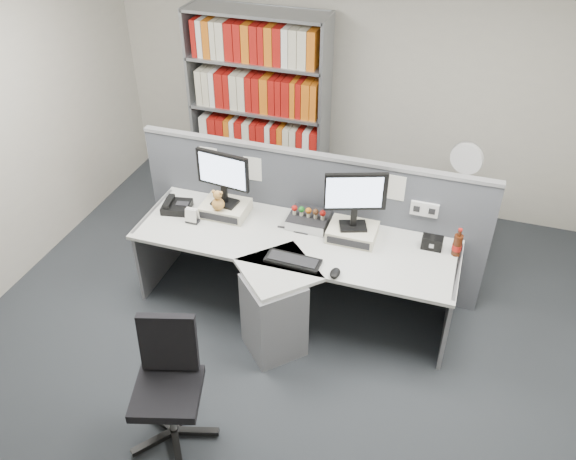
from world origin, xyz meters
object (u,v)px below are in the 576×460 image
(desk_calendar, at_px, (192,216))
(cola_bottle, at_px, (457,245))
(desk, at_px, (286,281))
(desk_phone, at_px, (176,206))
(filing_cabinet, at_px, (454,223))
(monitor_left, at_px, (223,174))
(monitor_right, at_px, (355,196))
(desktop_pc, at_px, (309,220))
(desk_fan, at_px, (466,162))
(mouse, at_px, (335,273))
(speaker, at_px, (432,243))
(keyboard, at_px, (293,260))
(shelving_unit, at_px, (259,112))
(office_chair, at_px, (169,380))

(desk_calendar, bearing_deg, cola_bottle, 6.41)
(desk, xyz_separation_m, desk_phone, (-1.09, 0.30, 0.30))
(cola_bottle, relative_size, filing_cabinet, 0.34)
(desk_phone, xyz_separation_m, cola_bottle, (2.33, 0.12, 0.05))
(monitor_left, xyz_separation_m, desk_calendar, (-0.21, -0.20, -0.33))
(monitor_right, height_order, cola_bottle, monitor_right)
(desk, distance_m, cola_bottle, 1.36)
(desktop_pc, distance_m, desk_fan, 1.51)
(mouse, height_order, speaker, speaker)
(keyboard, height_order, desk_fan, desk_fan)
(mouse, distance_m, speaker, 0.84)
(speaker, relative_size, shelving_unit, 0.08)
(desk, distance_m, speaker, 1.19)
(shelving_unit, bearing_deg, desk_calendar, -89.21)
(desk_phone, height_order, cola_bottle, cola_bottle)
(mouse, height_order, filing_cabinet, mouse)
(monitor_right, bearing_deg, office_chair, -117.81)
(desk, distance_m, desktop_pc, 0.55)
(desk, bearing_deg, desk_fan, 49.38)
(shelving_unit, relative_size, office_chair, 2.20)
(cola_bottle, distance_m, filing_cabinet, 1.09)
(monitor_left, xyz_separation_m, desk_phone, (-0.42, -0.08, -0.35))
(desk, distance_m, desk_fan, 1.92)
(monitor_left, height_order, mouse, monitor_left)
(monitor_left, bearing_deg, shelving_unit, 99.10)
(desktop_pc, height_order, mouse, desktop_pc)
(monitor_left, height_order, desk_phone, monitor_left)
(keyboard, distance_m, cola_bottle, 1.26)
(desk_calendar, bearing_deg, office_chair, -71.40)
(desktop_pc, xyz_separation_m, shelving_unit, (-0.95, 1.40, 0.21))
(shelving_unit, distance_m, office_chair, 3.14)
(monitor_right, distance_m, desk_phone, 1.56)
(shelving_unit, bearing_deg, desk, -64.04)
(desk_fan, bearing_deg, office_chair, -121.61)
(desk_calendar, bearing_deg, monitor_right, 8.87)
(office_chair, bearing_deg, desk_fan, 58.39)
(monitor_left, distance_m, desktop_pc, 0.80)
(desk_calendar, height_order, shelving_unit, shelving_unit)
(keyboard, relative_size, office_chair, 0.47)
(desk_phone, distance_m, cola_bottle, 2.33)
(desk_fan, height_order, office_chair, desk_fan)
(office_chair, bearing_deg, keyboard, 67.03)
(monitor_left, xyz_separation_m, mouse, (1.09, -0.50, -0.36))
(office_chair, bearing_deg, desk, 71.40)
(monitor_right, xyz_separation_m, desktop_pc, (-0.38, 0.07, -0.35))
(desk_calendar, distance_m, shelving_unit, 1.68)
(desk, relative_size, mouse, 21.48)
(keyboard, height_order, filing_cabinet, keyboard)
(desk, xyz_separation_m, desk_calendar, (-0.88, 0.18, 0.32))
(desk_fan, bearing_deg, filing_cabinet, 90.00)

